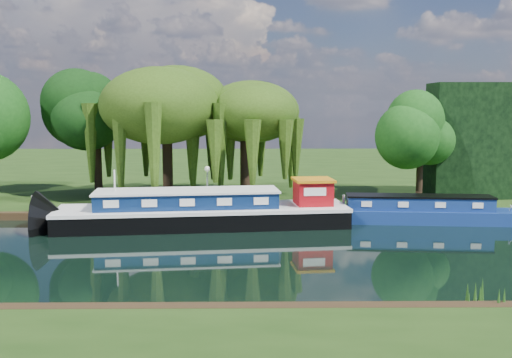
{
  "coord_description": "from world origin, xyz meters",
  "views": [
    {
      "loc": [
        3.22,
        -25.99,
        6.85
      ],
      "look_at": [
        3.59,
        5.57,
        2.8
      ],
      "focal_mm": 40.0,
      "sensor_mm": 36.0,
      "label": 1
    }
  ],
  "objects": [
    {
      "name": "mooring_posts",
      "position": [
        -0.5,
        8.4,
        0.95
      ],
      "size": [
        19.16,
        0.16,
        1.0
      ],
      "color": "silver",
      "rests_on": "far_bank"
    },
    {
      "name": "ground",
      "position": [
        0.0,
        0.0,
        0.0
      ],
      "size": [
        120.0,
        120.0,
        0.0
      ],
      "primitive_type": "plane",
      "color": "black"
    },
    {
      "name": "willow_left",
      "position": [
        -2.43,
        13.19,
        6.73
      ],
      "size": [
        7.22,
        7.22,
        8.65
      ],
      "color": "black",
      "rests_on": "far_bank"
    },
    {
      "name": "tree_far_mid",
      "position": [
        -7.73,
        15.06,
        6.12
      ],
      "size": [
        5.02,
        5.02,
        8.22
      ],
      "color": "black",
      "rests_on": "far_bank"
    },
    {
      "name": "willow_right",
      "position": [
        2.94,
        13.06,
        5.78
      ],
      "size": [
        6.0,
        6.0,
        7.3
      ],
      "color": "black",
      "rests_on": "far_bank"
    },
    {
      "name": "narrowboat",
      "position": [
        13.24,
        7.03,
        0.62
      ],
      "size": [
        12.14,
        3.06,
        1.75
      ],
      "rotation": [
        0.0,
        0.0,
        -0.09
      ],
      "color": "navy",
      "rests_on": "ground"
    },
    {
      "name": "lamppost",
      "position": [
        0.5,
        10.5,
        2.42
      ],
      "size": [
        0.36,
        0.36,
        2.56
      ],
      "color": "silver",
      "rests_on": "far_bank"
    },
    {
      "name": "conifer_hedge",
      "position": [
        19.0,
        14.0,
        4.45
      ],
      "size": [
        6.0,
        3.0,
        8.0
      ],
      "primitive_type": "cube",
      "color": "black",
      "rests_on": "far_bank"
    },
    {
      "name": "reeds_near",
      "position": [
        6.87,
        -7.57,
        0.55
      ],
      "size": [
        33.7,
        1.5,
        1.1
      ],
      "color": "#194311",
      "rests_on": "ground"
    },
    {
      "name": "dutch_barge",
      "position": [
        0.73,
        6.08,
        0.86
      ],
      "size": [
        16.78,
        5.47,
        3.48
      ],
      "rotation": [
        0.0,
        0.0,
        0.11
      ],
      "color": "black",
      "rests_on": "ground"
    },
    {
      "name": "far_bank",
      "position": [
        0.0,
        34.0,
        0.23
      ],
      "size": [
        120.0,
        52.0,
        0.45
      ],
      "primitive_type": "cube",
      "color": "black",
      "rests_on": "ground"
    },
    {
      "name": "tree_far_right",
      "position": [
        14.91,
        12.69,
        4.88
      ],
      "size": [
        3.92,
        3.92,
        6.42
      ],
      "color": "black",
      "rests_on": "far_bank"
    }
  ]
}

